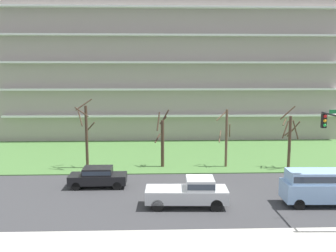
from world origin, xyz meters
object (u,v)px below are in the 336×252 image
(tree_left, at_px, (162,140))
(van_blue_center_right, at_px, (322,185))
(tree_right, at_px, (290,138))
(pickup_silver_center_left, at_px, (190,192))
(tree_center, at_px, (226,137))
(sedan_black_near_left, at_px, (98,176))
(tree_far_left, at_px, (86,133))

(tree_left, bearing_deg, van_blue_center_right, -44.93)
(tree_right, distance_m, pickup_silver_center_left, 13.99)
(tree_left, xyz_separation_m, pickup_silver_center_left, (1.64, -10.48, -1.59))
(tree_left, distance_m, pickup_silver_center_left, 10.73)
(tree_center, bearing_deg, sedan_black_near_left, -152.43)
(tree_center, bearing_deg, pickup_silver_center_left, -112.71)
(sedan_black_near_left, height_order, van_blue_center_right, van_blue_center_right)
(tree_left, relative_size, pickup_silver_center_left, 0.99)
(van_blue_center_right, bearing_deg, tree_right, 84.65)
(tree_left, relative_size, tree_center, 0.99)
(tree_far_left, bearing_deg, tree_left, 1.85)
(tree_far_left, xyz_separation_m, tree_left, (6.99, 0.23, -0.71))
(tree_right, distance_m, van_blue_center_right, 9.73)
(tree_left, bearing_deg, tree_far_left, -178.15)
(tree_far_left, bearing_deg, tree_center, 0.08)
(tree_far_left, relative_size, van_blue_center_right, 1.22)
(tree_left, height_order, tree_center, tree_center)
(van_blue_center_right, bearing_deg, sedan_black_near_left, 165.62)
(tree_left, distance_m, tree_right, 11.72)
(tree_far_left, height_order, pickup_silver_center_left, tree_far_left)
(tree_center, bearing_deg, tree_right, -7.14)
(tree_center, height_order, tree_right, tree_right)
(tree_far_left, height_order, tree_center, tree_far_left)
(tree_far_left, height_order, tree_right, tree_far_left)
(tree_left, bearing_deg, sedan_black_near_left, -130.53)
(tree_right, xyz_separation_m, van_blue_center_right, (-1.18, -9.54, -1.50))
(tree_right, height_order, sedan_black_near_left, tree_right)
(pickup_silver_center_left, xyz_separation_m, van_blue_center_right, (8.86, 0.01, 0.38))
(pickup_silver_center_left, bearing_deg, tree_far_left, 132.34)
(tree_far_left, bearing_deg, pickup_silver_center_left, -49.94)
(pickup_silver_center_left, relative_size, van_blue_center_right, 1.04)
(tree_far_left, distance_m, tree_center, 12.93)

